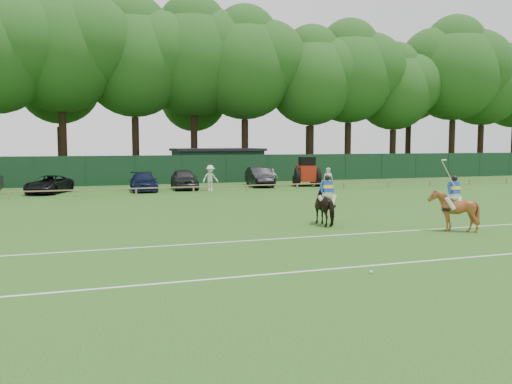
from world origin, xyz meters
name	(u,v)px	position (x,y,z in m)	size (l,w,h in m)	color
ground	(269,235)	(0.00, 0.00, 0.00)	(160.00, 160.00, 0.00)	#1E4C14
horse_dark	(327,207)	(3.27, 1.54, 0.80)	(0.86, 1.90, 1.60)	black
horse_chestnut	(453,210)	(7.34, -1.66, 0.86)	(1.39, 1.56, 1.72)	brown
suv_black	(49,184)	(-8.69, 21.28, 0.63)	(2.09, 4.52, 1.26)	black
sedan_navy	(144,182)	(-2.09, 21.11, 0.67)	(1.89, 4.65, 1.35)	#101935
hatch_grey	(184,179)	(1.08, 21.64, 0.78)	(1.84, 4.56, 1.55)	#28282A
estate_black	(260,177)	(7.50, 22.29, 0.78)	(1.64, 4.71, 1.55)	black
spectator_left	(210,178)	(2.66, 19.66, 0.95)	(1.23, 0.70, 1.90)	silver
spectator_mid	(273,178)	(7.96, 20.51, 0.76)	(0.89, 0.37, 1.51)	silver
spectator_right	(328,177)	(12.48, 19.76, 0.78)	(0.77, 0.50, 1.57)	silver
rider_dark	(327,190)	(3.27, 1.53, 1.53)	(0.94, 0.38, 1.41)	silver
rider_chestnut	(454,191)	(7.34, -1.67, 1.63)	(0.96, 0.53, 2.05)	silver
polo_ball	(371,272)	(0.45, -6.81, 0.04)	(0.09, 0.09, 0.09)	silver
pitch_lines	(306,252)	(0.00, -3.50, 0.01)	(60.00, 5.10, 0.01)	silver
pitch_rail	(179,187)	(0.00, 18.00, 0.45)	(62.10, 0.10, 0.50)	#997F5B
perimeter_fence	(159,170)	(0.00, 27.00, 1.25)	(92.08, 0.08, 2.50)	#14351E
utility_shed	(218,164)	(6.00, 30.00, 1.54)	(8.40, 4.40, 3.04)	#14331E
tree_row	(167,178)	(2.00, 35.00, 0.00)	(96.00, 12.00, 21.00)	#26561C
tractor	(306,172)	(11.26, 21.35, 1.14)	(2.54, 3.24, 2.42)	#A3210F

